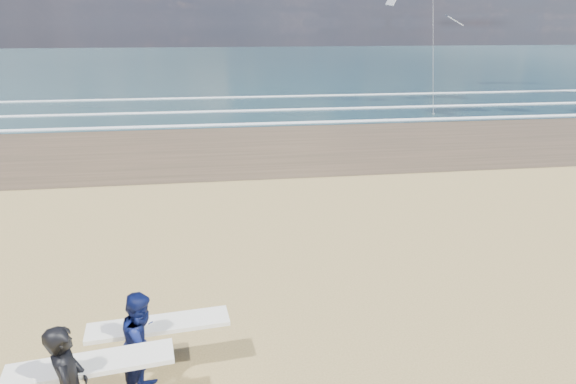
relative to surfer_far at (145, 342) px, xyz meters
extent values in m
cube|color=#1B363C|center=(20.05, 71.05, -0.86)|extent=(220.00, 100.00, 0.02)
cube|color=white|center=(20.05, 21.85, -0.82)|extent=(220.00, 0.50, 0.05)
cube|color=white|center=(20.05, 26.55, -0.82)|extent=(220.00, 0.50, 0.05)
cube|color=white|center=(20.05, 33.05, -0.82)|extent=(220.00, 0.50, 0.05)
cube|color=white|center=(-0.62, -0.73, 0.22)|extent=(2.25, 0.81, 0.07)
imported|color=#0C1547|center=(-0.02, -0.03, -0.01)|extent=(0.87, 0.99, 1.73)
cube|color=white|center=(0.18, 0.32, 0.09)|extent=(2.24, 0.75, 0.07)
cube|color=slate|center=(14.94, 23.53, -0.82)|extent=(0.12, 0.12, 0.10)
camera|label=1|loc=(1.17, -6.94, 4.62)|focal=32.00mm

